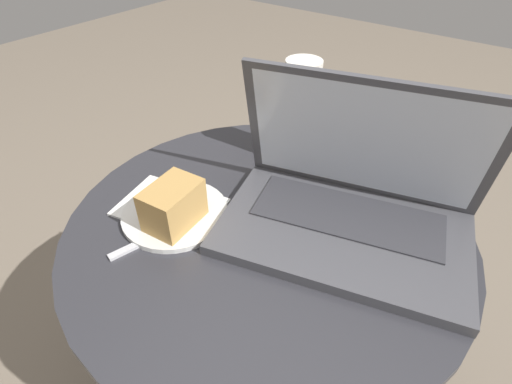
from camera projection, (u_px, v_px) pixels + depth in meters
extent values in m
plane|color=#726656|center=(263.00, 382.00, 0.98)|extent=(6.00, 6.00, 0.00)
cylinder|color=black|center=(263.00, 380.00, 0.97)|extent=(0.39, 0.39, 0.01)
cylinder|color=black|center=(265.00, 319.00, 0.81)|extent=(0.07, 0.07, 0.50)
cylinder|color=#2D2D33|center=(267.00, 226.00, 0.65)|extent=(0.65, 0.65, 0.02)
cube|color=white|center=(170.00, 207.00, 0.67)|extent=(0.19, 0.15, 0.00)
cube|color=#47474C|center=(342.00, 233.00, 0.61)|extent=(0.42, 0.31, 0.02)
cube|color=#333338|center=(348.00, 215.00, 0.63)|extent=(0.31, 0.18, 0.00)
cube|color=#47474C|center=(365.00, 140.00, 0.60)|extent=(0.38, 0.16, 0.22)
cube|color=silver|center=(364.00, 142.00, 0.60)|extent=(0.35, 0.14, 0.20)
cylinder|color=gold|center=(300.00, 120.00, 0.74)|extent=(0.06, 0.06, 0.17)
cylinder|color=white|center=(304.00, 69.00, 0.68)|extent=(0.06, 0.06, 0.03)
cylinder|color=silver|center=(175.00, 213.00, 0.66)|extent=(0.17, 0.17, 0.01)
cube|color=tan|center=(173.00, 205.00, 0.61)|extent=(0.07, 0.10, 0.07)
sphere|color=beige|center=(166.00, 184.00, 0.69)|extent=(0.03, 0.03, 0.03)
cube|color=silver|center=(148.00, 240.00, 0.61)|extent=(0.05, 0.12, 0.00)
cube|color=silver|center=(198.00, 216.00, 0.65)|extent=(0.04, 0.06, 0.00)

